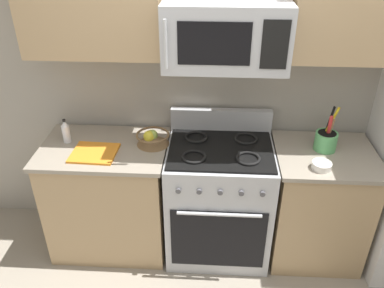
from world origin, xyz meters
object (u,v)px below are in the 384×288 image
(cutting_board, at_px, (94,153))
(bottle_vinegar, at_px, (66,132))
(range_oven, at_px, (219,199))
(fruit_basket, at_px, (152,138))
(prep_bowl, at_px, (322,165))
(microwave, at_px, (226,34))
(utensil_crock, at_px, (326,140))

(cutting_board, height_order, bottle_vinegar, bottle_vinegar)
(range_oven, distance_m, cutting_board, 0.99)
(bottle_vinegar, bearing_deg, fruit_basket, 0.52)
(bottle_vinegar, height_order, prep_bowl, bottle_vinegar)
(range_oven, distance_m, microwave, 1.25)
(cutting_board, bearing_deg, range_oven, 6.75)
(cutting_board, bearing_deg, bottle_vinegar, 147.22)
(range_oven, relative_size, prep_bowl, 8.35)
(utensil_crock, relative_size, bottle_vinegar, 1.79)
(fruit_basket, relative_size, prep_bowl, 1.85)
(range_oven, xyz_separation_m, cutting_board, (-0.88, -0.10, 0.44))
(range_oven, height_order, bottle_vinegar, bottle_vinegar)
(cutting_board, bearing_deg, utensil_crock, 5.76)
(utensil_crock, xyz_separation_m, fruit_basket, (-1.23, -0.00, -0.02))
(microwave, bearing_deg, bottle_vinegar, 178.78)
(microwave, xyz_separation_m, cutting_board, (-0.88, -0.13, -0.80))
(utensil_crock, height_order, prep_bowl, utensil_crock)
(prep_bowl, bearing_deg, fruit_basket, 167.74)
(microwave, bearing_deg, prep_bowl, -18.54)
(range_oven, relative_size, cutting_board, 3.56)
(prep_bowl, bearing_deg, range_oven, 163.66)
(range_oven, relative_size, microwave, 1.44)
(utensil_crock, bearing_deg, bottle_vinegar, -179.78)
(fruit_basket, height_order, cutting_board, fruit_basket)
(utensil_crock, xyz_separation_m, prep_bowl, (-0.08, -0.25, -0.05))
(utensil_crock, bearing_deg, microwave, -177.57)
(fruit_basket, bearing_deg, cutting_board, -157.35)
(microwave, xyz_separation_m, fruit_basket, (-0.49, 0.03, -0.76))
(range_oven, xyz_separation_m, prep_bowl, (0.66, -0.19, 0.46))
(bottle_vinegar, bearing_deg, microwave, -1.22)
(cutting_board, bearing_deg, prep_bowl, -3.31)
(prep_bowl, bearing_deg, bottle_vinegar, 172.18)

